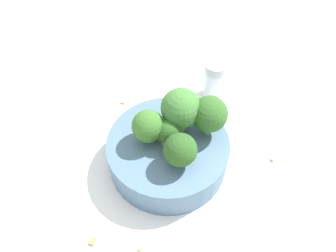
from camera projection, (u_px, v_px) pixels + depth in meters
ground_plane at (168, 162)px, 0.47m from camera, size 3.00×3.00×0.00m
bowl at (168, 152)px, 0.46m from camera, size 0.17×0.17×0.05m
broccoli_floret_0 at (148, 126)px, 0.42m from camera, size 0.04×0.04×0.05m
broccoli_floret_1 at (180, 150)px, 0.40m from camera, size 0.04×0.04×0.05m
broccoli_floret_2 at (183, 110)px, 0.42m from camera, size 0.05×0.05×0.07m
broccoli_floret_3 at (169, 135)px, 0.42m from camera, size 0.03×0.03×0.04m
broccoli_floret_4 at (209, 115)px, 0.42m from camera, size 0.05×0.05×0.06m
pepper_shaker at (214, 80)px, 0.54m from camera, size 0.04×0.04×0.07m
almond_crumb_0 at (141, 249)px, 0.39m from camera, size 0.01×0.01×0.01m
almond_crumb_1 at (93, 240)px, 0.40m from camera, size 0.01×0.01×0.01m
almond_crumb_2 at (272, 159)px, 0.47m from camera, size 0.01×0.01×0.01m
almond_crumb_3 at (122, 102)px, 0.55m from camera, size 0.01×0.01×0.01m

